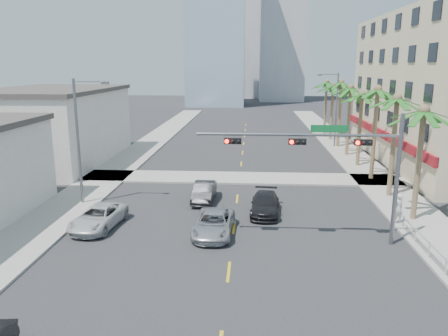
{
  "coord_description": "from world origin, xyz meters",
  "views": [
    {
      "loc": [
        1.03,
        -15.64,
        9.89
      ],
      "look_at": [
        -0.7,
        11.31,
        3.5
      ],
      "focal_mm": 35.0,
      "sensor_mm": 36.0,
      "label": 1
    }
  ],
  "objects_px": {
    "car_parked_far": "(98,217)",
    "pedestrian": "(398,208)",
    "car_lane_right": "(265,204)",
    "traffic_signal_mast": "(339,156)",
    "car_lane_left": "(204,192)",
    "car_lane_center": "(214,223)"
  },
  "relations": [
    {
      "from": "car_parked_far",
      "to": "pedestrian",
      "type": "bearing_deg",
      "value": 11.87
    },
    {
      "from": "car_parked_far",
      "to": "car_lane_right",
      "type": "distance_m",
      "value": 10.92
    },
    {
      "from": "car_parked_far",
      "to": "car_lane_right",
      "type": "relative_size",
      "value": 1.06
    },
    {
      "from": "car_parked_far",
      "to": "pedestrian",
      "type": "distance_m",
      "value": 18.78
    },
    {
      "from": "traffic_signal_mast",
      "to": "car_lane_left",
      "type": "distance_m",
      "value": 11.87
    },
    {
      "from": "car_parked_far",
      "to": "traffic_signal_mast",
      "type": "bearing_deg",
      "value": 0.79
    },
    {
      "from": "car_lane_center",
      "to": "pedestrian",
      "type": "relative_size",
      "value": 2.56
    },
    {
      "from": "car_lane_left",
      "to": "car_lane_center",
      "type": "xyz_separation_m",
      "value": [
        1.28,
        -6.46,
        -0.03
      ]
    },
    {
      "from": "traffic_signal_mast",
      "to": "car_lane_center",
      "type": "relative_size",
      "value": 2.29
    },
    {
      "from": "traffic_signal_mast",
      "to": "pedestrian",
      "type": "relative_size",
      "value": 5.86
    },
    {
      "from": "car_lane_left",
      "to": "car_lane_right",
      "type": "distance_m",
      "value": 5.12
    },
    {
      "from": "car_parked_far",
      "to": "car_lane_left",
      "type": "relative_size",
      "value": 1.14
    },
    {
      "from": "car_lane_center",
      "to": "car_lane_right",
      "type": "distance_m",
      "value": 5.05
    },
    {
      "from": "car_lane_center",
      "to": "pedestrian",
      "type": "distance_m",
      "value": 11.69
    },
    {
      "from": "pedestrian",
      "to": "car_lane_right",
      "type": "bearing_deg",
      "value": -33.53
    },
    {
      "from": "car_lane_center",
      "to": "pedestrian",
      "type": "bearing_deg",
      "value": 13.54
    },
    {
      "from": "pedestrian",
      "to": "traffic_signal_mast",
      "type": "bearing_deg",
      "value": 12.78
    },
    {
      "from": "car_lane_right",
      "to": "pedestrian",
      "type": "relative_size",
      "value": 2.43
    },
    {
      "from": "car_lane_left",
      "to": "traffic_signal_mast",
      "type": "bearing_deg",
      "value": -40.82
    },
    {
      "from": "car_parked_far",
      "to": "car_lane_right",
      "type": "bearing_deg",
      "value": 24.54
    },
    {
      "from": "car_lane_left",
      "to": "car_lane_center",
      "type": "bearing_deg",
      "value": -77.81
    },
    {
      "from": "car_lane_center",
      "to": "pedestrian",
      "type": "xyz_separation_m",
      "value": [
        11.46,
        2.25,
        0.42
      ]
    }
  ]
}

